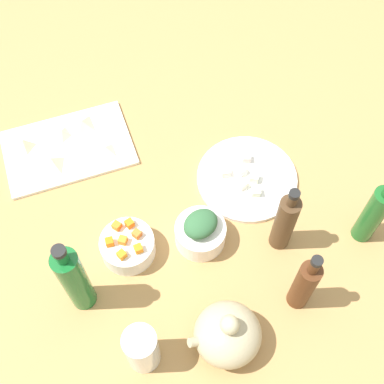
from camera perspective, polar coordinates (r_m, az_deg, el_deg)
The scene contains 30 objects.
tabletop at distance 130.87cm, azimuth 0.00°, elevation -1.44°, with size 190.00×190.00×3.00cm, color #AD804B.
cutting_board at distance 141.89cm, azimuth -13.67°, elevation 4.80°, with size 33.56×22.13×1.00cm, color white.
plate_tofu at distance 133.26cm, azimuth 6.15°, elevation 1.56°, with size 25.97×25.97×1.20cm, color white.
bowl_greens at distance 121.99cm, azimuth 0.93°, elevation -4.69°, with size 12.15×12.15×6.23cm, color white.
bowl_carrots at distance 121.88cm, azimuth -7.18°, elevation -6.04°, with size 12.83×12.83×5.62cm, color white.
teapot at distance 111.35cm, azimuth 3.97°, elevation -15.53°, with size 16.01×14.28×14.50cm.
bottle_0 at distance 117.65cm, azimuth 10.32°, elevation -3.35°, with size 4.82×4.82×23.15cm.
bottle_1 at distance 123.62cm, azimuth 19.59°, elevation -2.33°, with size 4.96×4.96×23.75cm.
bottle_2 at distance 110.86cm, azimuth -12.99°, elevation -9.52°, with size 5.64×5.64×27.04cm.
bottle_3 at distance 112.84cm, azimuth 12.43°, elevation -10.06°, with size 4.71×4.71×22.85cm.
drinking_glass_0 at distance 109.40cm, azimuth -5.61°, elevation -17.03°, with size 7.03×7.03×14.08cm, color white.
carrot_cube_0 at distance 117.28cm, azimuth -6.01°, elevation -6.30°, with size 1.80×1.80×1.80cm, color orange.
carrot_cube_1 at distance 118.87cm, azimuth -6.18°, elevation -4.67°, with size 1.80×1.80×1.80cm, color orange.
carrot_cube_2 at distance 118.56cm, azimuth -7.73°, elevation -5.37°, with size 1.80×1.80×1.80cm, color orange.
carrot_cube_3 at distance 117.12cm, azimuth -7.85°, elevation -6.95°, with size 1.80×1.80×1.80cm, color orange.
carrot_cube_4 at distance 118.84cm, azimuth -9.20°, elevation -5.52°, with size 1.80×1.80×1.80cm, color orange.
carrot_cube_5 at distance 120.28cm, azimuth -6.99°, elevation -3.50°, with size 1.80×1.80×1.80cm, color orange.
carrot_cube_6 at distance 120.39cm, azimuth -8.40°, elevation -3.76°, with size 1.80×1.80×1.80cm, color orange.
chopped_greens_mound at distance 117.30cm, azimuth 0.97°, elevation -3.58°, with size 8.56×6.97×4.23cm, color #315F38.
tofu_cube_0 at distance 129.99cm, azimuth 5.63°, elevation 0.76°, with size 2.20×2.20×2.20cm, color white.
tofu_cube_1 at distance 131.74cm, azimuth 3.78°, elevation 2.23°, with size 2.20×2.20×2.20cm, color white.
tofu_cube_2 at distance 132.30cm, azimuth 5.52°, elevation 2.38°, with size 2.20×2.20×2.20cm, color white.
tofu_cube_3 at distance 131.50cm, azimuth 6.96°, elevation 1.59°, with size 2.20×2.20×2.20cm, color white.
tofu_cube_4 at distance 134.61cm, azimuth 6.06°, elevation 3.80°, with size 2.20×2.20×2.20cm, color white.
tofu_cube_5 at distance 129.38cm, azimuth 7.15°, elevation 0.02°, with size 2.20×2.20×2.20cm, color silver.
dumpling_0 at distance 137.85cm, azimuth -15.39°, elevation 3.28°, with size 5.75×5.09×3.06cm, color beige.
dumpling_1 at distance 143.18cm, azimuth -14.22°, elevation 6.45°, with size 4.03×3.44×2.33cm, color beige.
dumpling_2 at distance 143.52cm, azimuth -12.12°, elevation 7.42°, with size 5.94×5.27×2.70cm, color beige.
dumpling_3 at distance 143.31cm, azimuth -18.26°, elevation 5.15°, with size 4.40×3.97×3.16cm, color beige.
dumpling_4 at distance 137.38cm, azimuth -9.62°, elevation 4.68°, with size 4.76×4.60×2.45cm, color beige.
Camera 1 is at (18.01, 60.64, 116.07)cm, focal length 47.78 mm.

